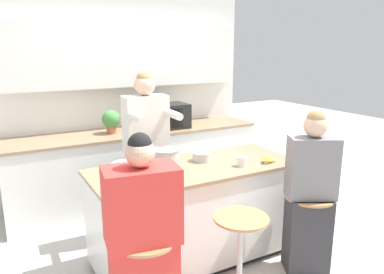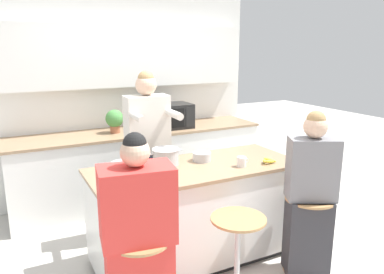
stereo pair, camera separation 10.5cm
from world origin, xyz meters
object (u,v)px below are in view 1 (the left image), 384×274
object	(u,v)px
person_cooking	(147,157)
coffee_cup_far	(242,161)
coffee_cup_near	(132,181)
banana_bunch	(267,160)
potted_plant	(111,120)
person_seated_near	(310,200)
fruit_bowl	(125,168)
person_wrapped_blanket	(143,244)
bar_stool_rightmost	(308,226)
microwave	(165,116)
cooking_pot	(166,157)
juice_carton	(160,176)
kitchen_island	(196,212)
bar_stool_center	(240,251)

from	to	relation	value
person_cooking	coffee_cup_far	distance (m)	1.00
coffee_cup_near	banana_bunch	distance (m)	1.29
potted_plant	person_seated_near	bearing A→B (deg)	-63.98
person_seated_near	fruit_bowl	xyz separation A→B (m)	(-1.35, 0.80, 0.28)
person_wrapped_blanket	person_cooking	bearing A→B (deg)	75.27
fruit_bowl	potted_plant	bearing A→B (deg)	77.40
bar_stool_rightmost	microwave	world-z (taller)	microwave
cooking_pot	coffee_cup_far	size ratio (longest dim) A/B	2.89
coffee_cup_near	person_cooking	bearing A→B (deg)	60.54
juice_carton	microwave	size ratio (longest dim) A/B	0.31
kitchen_island	juice_carton	world-z (taller)	juice_carton
person_wrapped_blanket	potted_plant	distance (m)	2.24
kitchen_island	fruit_bowl	xyz separation A→B (m)	(-0.61, 0.15, 0.49)
person_wrapped_blanket	microwave	bearing A→B (deg)	70.09
person_seated_near	potted_plant	xyz separation A→B (m)	(-1.05, 2.15, 0.43)
bar_stool_rightmost	person_wrapped_blanket	xyz separation A→B (m)	(-1.53, -0.01, 0.26)
coffee_cup_far	person_cooking	bearing A→B (deg)	124.92
coffee_cup_far	microwave	bearing A→B (deg)	89.12
kitchen_island	person_wrapped_blanket	xyz separation A→B (m)	(-0.78, -0.65, 0.21)
person_wrapped_blanket	juice_carton	size ratio (longest dim) A/B	8.30
coffee_cup_near	banana_bunch	bearing A→B (deg)	-2.30
bar_stool_rightmost	person_cooking	xyz separation A→B (m)	(-0.98, 1.26, 0.44)
bar_stool_center	kitchen_island	bearing A→B (deg)	90.00
person_cooking	potted_plant	size ratio (longest dim) A/B	6.14
bar_stool_rightmost	juice_carton	distance (m)	1.41
cooking_pot	coffee_cup_near	bearing A→B (deg)	-142.12
kitchen_island	coffee_cup_far	world-z (taller)	coffee_cup_far
juice_carton	cooking_pot	bearing A→B (deg)	60.39
cooking_pot	potted_plant	size ratio (longest dim) A/B	1.19
person_cooking	person_seated_near	world-z (taller)	person_cooking
cooking_pot	potted_plant	bearing A→B (deg)	93.84
person_wrapped_blanket	person_seated_near	xyz separation A→B (m)	(1.52, 0.00, -0.01)
microwave	juice_carton	bearing A→B (deg)	-116.33
fruit_bowl	person_cooking	bearing A→B (deg)	50.70
bar_stool_rightmost	person_wrapped_blanket	world-z (taller)	person_wrapped_blanket
bar_stool_center	person_seated_near	distance (m)	0.78
kitchen_island	coffee_cup_near	size ratio (longest dim) A/B	18.41
person_wrapped_blanket	coffee_cup_near	size ratio (longest dim) A/B	13.80
coffee_cup_far	banana_bunch	distance (m)	0.27
coffee_cup_near	microwave	xyz separation A→B (m)	(1.05, 1.63, 0.15)
person_seated_near	microwave	size ratio (longest dim) A/B	2.58
banana_bunch	person_wrapped_blanket	bearing A→B (deg)	-163.21
bar_stool_center	juice_carton	world-z (taller)	juice_carton
person_cooking	fruit_bowl	bearing A→B (deg)	-127.35
person_cooking	juice_carton	distance (m)	0.96
cooking_pot	fruit_bowl	world-z (taller)	cooking_pot
cooking_pot	potted_plant	xyz separation A→B (m)	(-0.09, 1.32, 0.12)
person_cooking	banana_bunch	size ratio (longest dim) A/B	10.54
cooking_pot	banana_bunch	distance (m)	0.93
person_wrapped_blanket	potted_plant	bearing A→B (deg)	86.56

